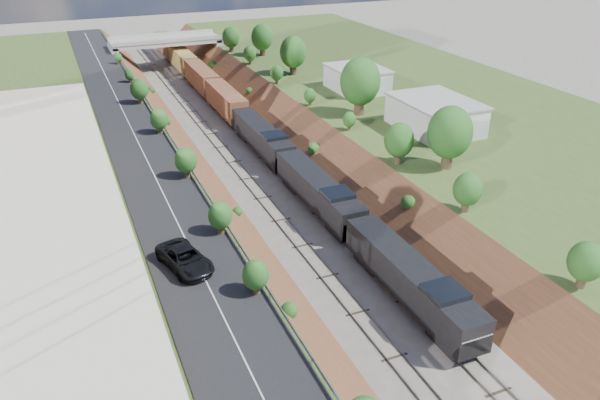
# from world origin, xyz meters

# --- Properties ---
(platform_right) EXTENTS (44.00, 180.00, 5.00)m
(platform_right) POSITION_xyz_m (33.00, 60.00, 2.50)
(platform_right) COLOR #3A5020
(platform_right) RESTS_ON ground
(embankment_left) EXTENTS (10.00, 180.00, 10.00)m
(embankment_left) POSITION_xyz_m (-11.00, 60.00, 0.00)
(embankment_left) COLOR brown
(embankment_left) RESTS_ON ground
(embankment_right) EXTENTS (10.00, 180.00, 10.00)m
(embankment_right) POSITION_xyz_m (11.00, 60.00, 0.00)
(embankment_right) COLOR brown
(embankment_right) RESTS_ON ground
(rail_left_track) EXTENTS (1.58, 180.00, 0.18)m
(rail_left_track) POSITION_xyz_m (-2.60, 60.00, 0.09)
(rail_left_track) COLOR gray
(rail_left_track) RESTS_ON ground
(rail_right_track) EXTENTS (1.58, 180.00, 0.18)m
(rail_right_track) POSITION_xyz_m (2.60, 60.00, 0.09)
(rail_right_track) COLOR gray
(rail_right_track) RESTS_ON ground
(road) EXTENTS (8.00, 180.00, 0.10)m
(road) POSITION_xyz_m (-15.50, 60.00, 5.05)
(road) COLOR black
(road) RESTS_ON platform_left
(guardrail) EXTENTS (0.10, 171.00, 0.70)m
(guardrail) POSITION_xyz_m (-11.40, 59.80, 5.55)
(guardrail) COLOR #99999E
(guardrail) RESTS_ON platform_left
(commercial_building) EXTENTS (14.30, 62.30, 7.00)m
(commercial_building) POSITION_xyz_m (-28.00, 38.00, 8.51)
(commercial_building) COLOR brown
(commercial_building) RESTS_ON platform_left
(overpass) EXTENTS (24.50, 8.30, 7.40)m
(overpass) POSITION_xyz_m (0.00, 122.00, 4.92)
(overpass) COLOR gray
(overpass) RESTS_ON ground
(white_building_near) EXTENTS (9.00, 12.00, 4.00)m
(white_building_near) POSITION_xyz_m (23.50, 52.00, 7.00)
(white_building_near) COLOR silver
(white_building_near) RESTS_ON platform_right
(white_building_far) EXTENTS (8.00, 10.00, 3.60)m
(white_building_far) POSITION_xyz_m (23.00, 74.00, 6.80)
(white_building_far) COLOR silver
(white_building_far) RESTS_ON platform_right
(tree_right_large) EXTENTS (5.25, 5.25, 7.61)m
(tree_right_large) POSITION_xyz_m (17.00, 40.00, 9.38)
(tree_right_large) COLOR #473323
(tree_right_large) RESTS_ON platform_right
(tree_left_crest) EXTENTS (2.45, 2.45, 3.55)m
(tree_left_crest) POSITION_xyz_m (-11.80, 20.00, 7.04)
(tree_left_crest) COLOR #473323
(tree_left_crest) RESTS_ON platform_left
(freight_train) EXTENTS (3.20, 128.59, 4.74)m
(freight_train) POSITION_xyz_m (2.60, 81.56, 2.67)
(freight_train) COLOR black
(freight_train) RESTS_ON ground
(suv) EXTENTS (4.47, 6.95, 1.78)m
(suv) POSITION_xyz_m (-16.57, 30.45, 5.99)
(suv) COLOR black
(suv) RESTS_ON road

